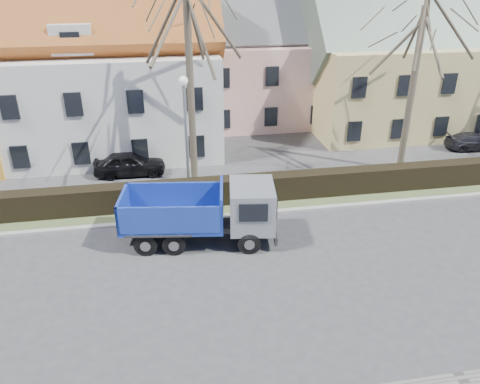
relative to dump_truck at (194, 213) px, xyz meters
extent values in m
plane|color=#39393B|center=(2.51, -2.72, -1.36)|extent=(120.00, 120.00, 0.00)
cube|color=gray|center=(2.51, 1.88, -1.30)|extent=(80.00, 0.30, 0.12)
cube|color=#46552F|center=(2.51, 3.48, -1.31)|extent=(80.00, 3.00, 0.10)
cube|color=black|center=(2.51, 3.28, -0.71)|extent=(60.00, 0.90, 1.30)
imported|color=black|center=(-3.01, 7.77, -0.68)|extent=(3.99, 1.69, 1.35)
imported|color=black|center=(18.85, 8.09, -0.82)|extent=(3.86, 1.98, 1.07)
camera|label=1|loc=(-1.06, -17.48, 9.49)|focal=35.00mm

